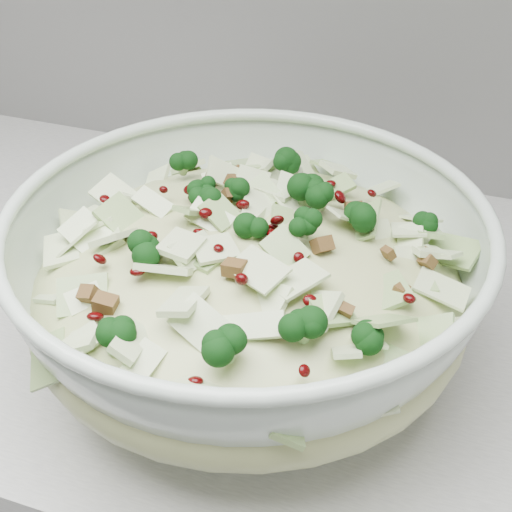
{
  "coord_description": "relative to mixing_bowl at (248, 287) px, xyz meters",
  "views": [
    {
      "loc": [
        0.58,
        1.16,
        1.36
      ],
      "look_at": [
        0.43,
        1.6,
        1.01
      ],
      "focal_mm": 50.0,
      "sensor_mm": 36.0,
      "label": 1
    }
  ],
  "objects": [
    {
      "name": "mixing_bowl",
      "position": [
        0.0,
        0.0,
        0.0
      ],
      "size": [
        0.51,
        0.51,
        0.16
      ],
      "rotation": [
        0.0,
        0.0,
        0.37
      ],
      "color": "silver",
      "rests_on": "counter"
    },
    {
      "name": "salad",
      "position": [
        0.0,
        0.0,
        0.03
      ],
      "size": [
        0.43,
        0.43,
        0.16
      ],
      "rotation": [
        0.0,
        0.0,
        0.19
      ],
      "color": "#ABB37A",
      "rests_on": "mixing_bowl"
    },
    {
      "name": "counter",
      "position": [
        -0.42,
        0.1,
        -0.53
      ],
      "size": [
        3.6,
        0.6,
        0.9
      ],
      "primitive_type": "cube",
      "color": "silver",
      "rests_on": "floor"
    }
  ]
}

